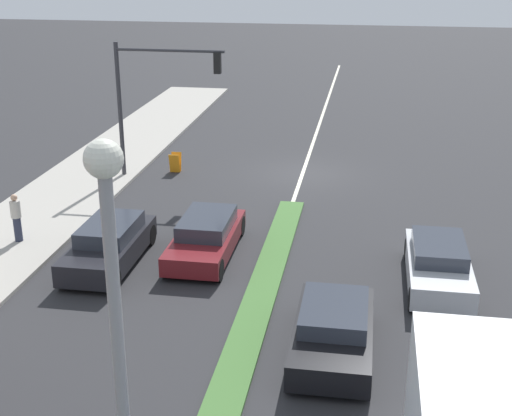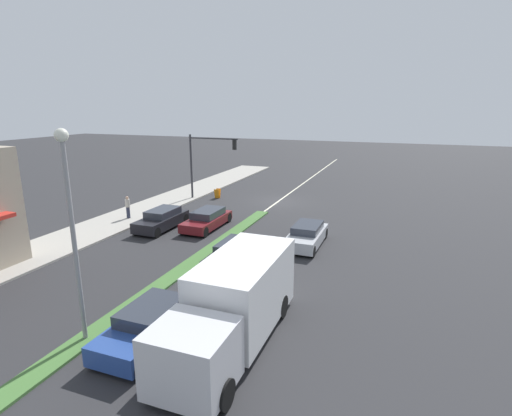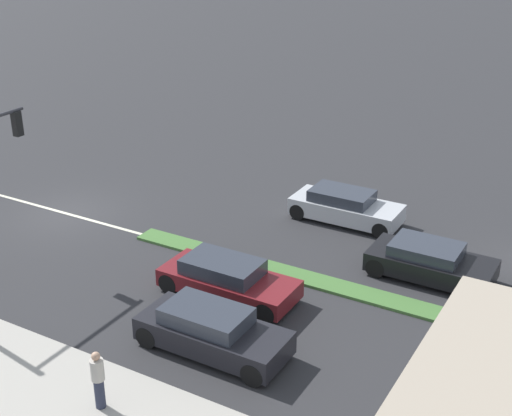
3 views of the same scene
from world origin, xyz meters
TOP-DOWN VIEW (x-y plane):
  - lane_marking_center at (0.00, 0.00)m, footprint 0.16×60.00m
  - pedestrian at (8.56, 9.35)m, footprint 0.34×0.34m
  - sedan_dark at (5.00, 10.37)m, footprint 1.78×4.38m
  - suv_black at (-2.20, 14.43)m, footprint 1.90×4.16m
  - sedan_silver at (-5.00, 10.13)m, footprint 1.78×4.34m
  - sedan_maroon at (2.20, 9.13)m, footprint 1.81×4.50m

SIDE VIEW (x-z plane):
  - lane_marking_center at x=0.00m, z-range 0.00..0.01m
  - suv_black at x=-2.20m, z-range -0.01..1.22m
  - sedan_maroon at x=2.20m, z-range -0.02..1.24m
  - sedan_silver at x=-5.00m, z-range -0.02..1.26m
  - sedan_dark at x=5.00m, z-range -0.02..1.32m
  - pedestrian at x=8.56m, z-range 0.16..1.80m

